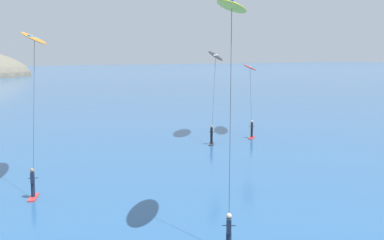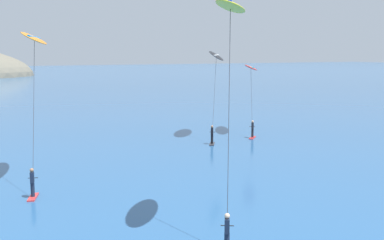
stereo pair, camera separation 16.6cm
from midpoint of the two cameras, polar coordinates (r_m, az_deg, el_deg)
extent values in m
cube|color=#2D2D33|center=(42.82, 2.50, -2.85)|extent=(1.16, 1.47, 0.08)
cylinder|color=black|center=(42.74, 2.50, -2.27)|extent=(0.22, 0.22, 0.80)
cube|color=black|center=(42.62, 2.51, -1.34)|extent=(0.36, 0.39, 0.60)
sphere|color=#9E7051|center=(42.56, 2.51, -0.79)|extent=(0.22, 0.22, 0.22)
cylinder|color=black|center=(42.99, 2.54, -1.43)|extent=(0.47, 0.35, 0.04)
ellipsoid|color=black|center=(46.39, 3.01, 7.60)|extent=(4.12, 5.01, 1.05)
cylinder|color=white|center=(46.39, 3.01, 7.66)|extent=(2.93, 4.06, 0.16)
cylinder|color=#333338|center=(44.56, 2.78, 3.19)|extent=(2.34, 3.30, 6.62)
cube|color=red|center=(28.81, -18.17, -8.68)|extent=(0.89, 1.55, 0.08)
cylinder|color=#192338|center=(28.69, -18.21, -7.84)|extent=(0.22, 0.22, 0.80)
cube|color=#192338|center=(28.51, -18.27, -6.48)|extent=(0.29, 0.38, 0.60)
sphere|color=#9E7051|center=(28.41, -18.31, -5.66)|extent=(0.22, 0.22, 0.22)
cylinder|color=black|center=(28.87, -18.17, -6.54)|extent=(0.54, 0.20, 0.04)
ellipsoid|color=orange|center=(31.55, -18.04, 9.19)|extent=(3.11, 6.09, 0.91)
cylinder|color=#0F7FE5|center=(31.55, -18.05, 9.28)|extent=(1.77, 5.43, 0.16)
cylinder|color=#333338|center=(29.93, -18.10, 1.58)|extent=(1.05, 3.45, 7.82)
cube|color=red|center=(46.25, 7.27, -2.09)|extent=(1.37, 1.31, 0.08)
cylinder|color=black|center=(46.18, 7.28, -1.55)|extent=(0.22, 0.22, 0.80)
cube|color=black|center=(46.07, 7.29, -0.69)|extent=(0.34, 0.39, 0.60)
sphere|color=tan|center=(46.01, 7.30, -0.18)|extent=(0.22, 0.22, 0.22)
cylinder|color=black|center=(46.43, 7.25, -0.77)|extent=(0.49, 0.31, 0.04)
ellipsoid|color=red|center=(48.78, 7.09, 6.19)|extent=(3.86, 5.35, 0.70)
cylinder|color=#23D6DB|center=(48.78, 7.09, 6.25)|extent=(2.76, 4.55, 0.16)
cylinder|color=#333338|center=(47.52, 7.17, 2.73)|extent=(1.48, 2.51, 5.45)
cube|color=#192338|center=(19.93, 4.43, -12.40)|extent=(0.35, 0.39, 0.60)
sphere|color=beige|center=(19.78, 4.44, -11.26)|extent=(0.22, 0.22, 0.22)
cylinder|color=black|center=(20.30, 4.44, -12.37)|extent=(0.48, 0.33, 0.04)
ellipsoid|color=yellow|center=(21.64, 4.80, 13.23)|extent=(3.56, 4.44, 0.60)
cylinder|color=#1432E0|center=(21.65, 4.80, 13.36)|extent=(2.43, 3.60, 0.16)
cylinder|color=#333338|center=(20.45, 4.62, 0.71)|extent=(1.42, 2.15, 8.94)
camera|label=1|loc=(0.08, -89.86, 0.02)|focal=45.00mm
camera|label=2|loc=(0.08, 90.14, -0.02)|focal=45.00mm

